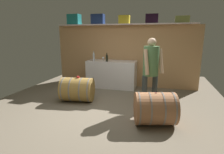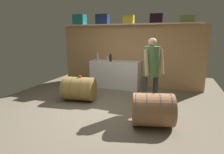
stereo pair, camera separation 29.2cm
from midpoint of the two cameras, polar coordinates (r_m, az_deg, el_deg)
The scene contains 16 objects.
ground_plane at distance 4.88m, azimuth 1.18°, elevation -8.22°, with size 6.11×8.14×0.02m, color #726756.
back_wall_panel at distance 6.37m, azimuth 6.55°, elevation 6.46°, with size 4.91×0.10×2.08m, color tan.
high_shelf_board at distance 6.19m, azimuth 6.48°, elevation 16.05°, with size 4.52×0.40×0.03m, color silver.
toolcase_teal at distance 6.84m, azimuth -8.86°, elevation 17.29°, with size 0.43×0.28×0.35m, color #1D7C7E.
toolcase_navy at distance 6.47m, azimuth -1.61°, elevation 17.60°, with size 0.43×0.26×0.33m, color navy.
toolcase_yellow at distance 6.20m, azimuth 6.63°, elevation 17.44°, with size 0.34×0.21×0.27m, color yellow.
toolcase_black at distance 6.06m, azimuth 15.09°, elevation 17.29°, with size 0.39×0.20×0.29m, color black.
toolcase_olive at distance 6.04m, azimuth 23.92°, elevation 16.25°, with size 0.41×0.28×0.20m, color olive.
work_cabinet at distance 6.20m, azimuth 2.43°, elevation 0.90°, with size 1.65×0.63×0.91m, color silver.
wine_bottle_clear at distance 6.15m, azimuth -3.10°, elevation 6.44°, with size 0.07×0.07×0.32m.
wine_bottle_dark at distance 5.93m, azimuth 0.95°, elevation 6.06°, with size 0.07×0.07×0.28m.
wine_glass at distance 6.18m, azimuth -0.11°, elevation 5.97°, with size 0.07×0.07×0.13m.
wine_barrel_near at distance 5.04m, azimuth -8.61°, elevation -3.66°, with size 0.92×0.75×0.66m.
wine_barrel_far at distance 3.74m, azimuth 14.83°, elevation -9.87°, with size 0.93×0.83×0.67m.
tasting_cup at distance 4.93m, azimuth -8.37°, elevation 0.15°, with size 0.08×0.08×0.04m, color red.
winemaker_pouring at distance 4.34m, azimuth 14.13°, elevation 3.11°, with size 0.50×0.49×1.69m.
Camera 2 is at (1.58, -3.65, 1.75)m, focal length 29.21 mm.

